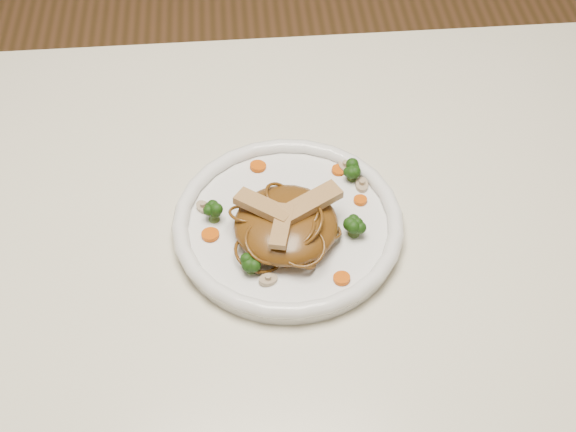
{
  "coord_description": "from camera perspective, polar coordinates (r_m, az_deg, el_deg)",
  "views": [
    {
      "loc": [
        -0.0,
        -0.61,
        1.49
      ],
      "look_at": [
        0.05,
        0.0,
        0.78
      ],
      "focal_mm": 48.57,
      "sensor_mm": 36.0,
      "label": 1
    }
  ],
  "objects": [
    {
      "name": "broccoli_0",
      "position": [
        0.99,
        4.79,
        3.42
      ],
      "size": [
        0.04,
        0.04,
        0.03
      ],
      "primitive_type": null,
      "rotation": [
        0.0,
        0.0,
        -0.35
      ],
      "color": "#1C3F0D",
      "rests_on": "plate"
    },
    {
      "name": "broccoli_3",
      "position": [
        0.93,
        4.9,
        -0.68
      ],
      "size": [
        0.04,
        0.04,
        0.03
      ],
      "primitive_type": null,
      "rotation": [
        0.0,
        0.0,
        -0.29
      ],
      "color": "#1C3F0D",
      "rests_on": "plate"
    },
    {
      "name": "chicken_b",
      "position": [
        0.91,
        -1.83,
        0.69
      ],
      "size": [
        0.07,
        0.06,
        0.01
      ],
      "primitive_type": "cube",
      "rotation": [
        0.0,
        0.0,
        2.51
      ],
      "color": "tan",
      "rests_on": "noodle_mound"
    },
    {
      "name": "broccoli_1",
      "position": [
        0.95,
        -5.5,
        0.41
      ],
      "size": [
        0.04,
        0.04,
        0.03
      ],
      "primitive_type": null,
      "rotation": [
        0.0,
        0.0,
        -0.33
      ],
      "color": "#1C3F0D",
      "rests_on": "plate"
    },
    {
      "name": "carrot_4",
      "position": [
        0.9,
        3.95,
        -4.57
      ],
      "size": [
        0.02,
        0.02,
        0.0
      ],
      "primitive_type": "cylinder",
      "rotation": [
        0.0,
        0.0,
        -0.3
      ],
      "color": "#D55407",
      "rests_on": "plate"
    },
    {
      "name": "noodle_mound",
      "position": [
        0.92,
        -0.14,
        -0.61
      ],
      "size": [
        0.14,
        0.14,
        0.04
      ],
      "primitive_type": "ellipsoid",
      "rotation": [
        0.0,
        0.0,
        -0.09
      ],
      "color": "#583410",
      "rests_on": "plate"
    },
    {
      "name": "mushroom_3",
      "position": [
        1.02,
        4.25,
        3.65
      ],
      "size": [
        0.03,
        0.03,
        0.01
      ],
      "primitive_type": "cylinder",
      "rotation": [
        0.0,
        0.0,
        1.81
      ],
      "color": "#BDA98E",
      "rests_on": "plate"
    },
    {
      "name": "mushroom_2",
      "position": [
        0.97,
        -6.22,
        0.64
      ],
      "size": [
        0.03,
        0.03,
        0.01
      ],
      "primitive_type": "cylinder",
      "rotation": [
        0.0,
        0.0,
        -0.89
      ],
      "color": "#BDA98E",
      "rests_on": "plate"
    },
    {
      "name": "carrot_3",
      "position": [
        1.01,
        -2.21,
        3.67
      ],
      "size": [
        0.03,
        0.03,
        0.0
      ],
      "primitive_type": "cylinder",
      "rotation": [
        0.0,
        0.0,
        -0.27
      ],
      "color": "#D55407",
      "rests_on": "plate"
    },
    {
      "name": "carrot_0",
      "position": [
        1.01,
        3.71,
        3.36
      ],
      "size": [
        0.02,
        0.02,
        0.0
      ],
      "primitive_type": "cylinder",
      "rotation": [
        0.0,
        0.0,
        0.21
      ],
      "color": "#D55407",
      "rests_on": "plate"
    },
    {
      "name": "table",
      "position": [
        1.04,
        -2.57,
        -4.93
      ],
      "size": [
        1.2,
        0.8,
        0.75
      ],
      "color": "beige",
      "rests_on": "ground"
    },
    {
      "name": "plate",
      "position": [
        0.96,
        -0.0,
        -0.86
      ],
      "size": [
        0.36,
        0.36,
        0.02
      ],
      "primitive_type": "cylinder",
      "rotation": [
        0.0,
        0.0,
        0.37
      ],
      "color": "white",
      "rests_on": "table"
    },
    {
      "name": "carrot_1",
      "position": [
        0.94,
        -5.71,
        -1.36
      ],
      "size": [
        0.03,
        0.03,
        0.0
      ],
      "primitive_type": "cylinder",
      "rotation": [
        0.0,
        0.0,
        0.43
      ],
      "color": "#D55407",
      "rests_on": "plate"
    },
    {
      "name": "broccoli_2",
      "position": [
        0.9,
        -2.72,
        -3.36
      ],
      "size": [
        0.03,
        0.03,
        0.03
      ],
      "primitive_type": null,
      "rotation": [
        0.0,
        0.0,
        -0.32
      ],
      "color": "#1C3F0D",
      "rests_on": "plate"
    },
    {
      "name": "mushroom_1",
      "position": [
        0.99,
        5.42,
        2.27
      ],
      "size": [
        0.02,
        0.02,
        0.01
      ],
      "primitive_type": "cylinder",
      "rotation": [
        0.0,
        0.0,
        1.5
      ],
      "color": "#BDA98E",
      "rests_on": "plate"
    },
    {
      "name": "mushroom_0",
      "position": [
        0.89,
        -1.47,
        -4.69
      ],
      "size": [
        0.03,
        0.03,
        0.01
      ],
      "primitive_type": "cylinder",
      "rotation": [
        0.0,
        0.0,
        0.33
      ],
      "color": "#BDA98E",
      "rests_on": "plate"
    },
    {
      "name": "chicken_c",
      "position": [
        0.89,
        -0.46,
        -0.74
      ],
      "size": [
        0.03,
        0.06,
        0.01
      ],
      "primitive_type": "cube",
      "rotation": [
        0.0,
        0.0,
        4.46
      ],
      "color": "tan",
      "rests_on": "noodle_mound"
    },
    {
      "name": "chicken_a",
      "position": [
        0.91,
        1.74,
        1.01
      ],
      "size": [
        0.08,
        0.06,
        0.01
      ],
      "primitive_type": "cube",
      "rotation": [
        0.0,
        0.0,
        0.51
      ],
      "color": "tan",
      "rests_on": "noodle_mound"
    },
    {
      "name": "carrot_2",
      "position": [
        0.98,
        5.32,
        1.16
      ],
      "size": [
        0.02,
        0.02,
        0.0
      ],
      "primitive_type": "cylinder",
      "rotation": [
        0.0,
        0.0,
        -0.07
      ],
      "color": "#D55407",
      "rests_on": "plate"
    }
  ]
}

